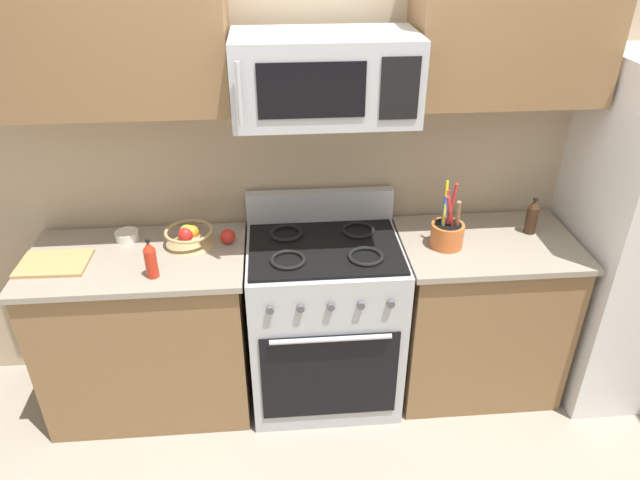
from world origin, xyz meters
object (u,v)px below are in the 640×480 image
microwave (325,77)px  range_oven (324,319)px  utensil_crock (447,233)px  bottle_hot_sauce (151,260)px  prep_bowl (127,235)px  bottle_soy (532,217)px  fruit_basket (189,236)px  cutting_board (54,263)px  apple_loose (228,236)px

microwave → range_oven: bearing=-90.0°
range_oven → utensil_crock: size_ratio=3.24×
utensil_crock → bottle_hot_sauce: utensil_crock is taller
prep_bowl → range_oven: bearing=-10.0°
microwave → bottle_soy: 1.29m
prep_bowl → fruit_basket: bearing=-14.0°
cutting_board → prep_bowl: prep_bowl is taller
utensil_crock → apple_loose: size_ratio=4.55×
bottle_hot_sauce → apple_loose: bearing=40.2°
microwave → apple_loose: 0.92m
range_oven → bottle_soy: size_ratio=5.57×
utensil_crock → prep_bowl: 1.58m
apple_loose → bottle_soy: bearing=-0.8°
fruit_basket → bottle_hot_sauce: bearing=-116.3°
cutting_board → prep_bowl: (0.29, 0.21, 0.02)m
cutting_board → bottle_soy: bottle_soy is taller
cutting_board → bottle_soy: (2.32, 0.11, 0.08)m
apple_loose → range_oven: bearing=-11.1°
microwave → bottle_soy: (1.06, 0.04, -0.74)m
cutting_board → microwave: bearing=3.1°
cutting_board → bottle_soy: size_ratio=1.60×
utensil_crock → fruit_basket: bearing=174.6°
apple_loose → cutting_board: 0.81m
bottle_soy → prep_bowl: size_ratio=1.68×
bottle_hot_sauce → bottle_soy: bearing=7.7°
microwave → apple_loose: microwave is taller
apple_loose → prep_bowl: apple_loose is taller
utensil_crock → bottle_soy: utensil_crock is taller
bottle_soy → apple_loose: bearing=179.2°
fruit_basket → cutting_board: bearing=-167.5°
range_oven → fruit_basket: size_ratio=4.62×
utensil_crock → bottle_hot_sauce: bearing=-173.7°
cutting_board → apple_loose: bearing=9.6°
range_oven → microwave: 1.26m
fruit_basket → cutting_board: 0.63m
fruit_basket → prep_bowl: bearing=166.0°
fruit_basket → bottle_hot_sauce: size_ratio=1.22×
prep_bowl → microwave: bearing=-8.5°
range_oven → apple_loose: 0.67m
bottle_soy → prep_bowl: 2.03m
microwave → fruit_basket: microwave is taller
bottle_soy → bottle_hot_sauce: bearing=-172.3°
microwave → bottle_hot_sauce: size_ratio=3.99×
bottle_soy → prep_bowl: bottle_soy is taller
range_oven → bottle_soy: bottle_soy is taller
cutting_board → utensil_crock: bearing=0.5°
microwave → utensil_crock: 0.96m
utensil_crock → prep_bowl: (-1.57, 0.20, -0.05)m
microwave → utensil_crock: (0.59, -0.05, -0.75)m
apple_loose → prep_bowl: size_ratio=0.63×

